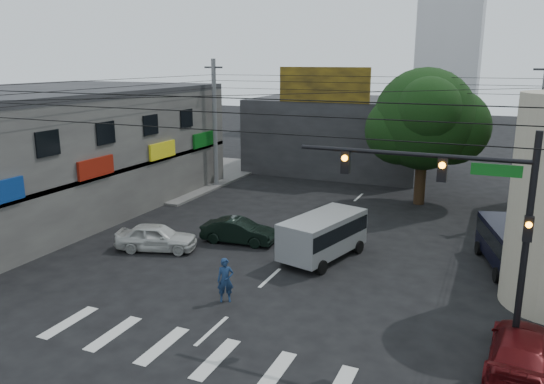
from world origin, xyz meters
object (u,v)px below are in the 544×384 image
Objects in this scene: traffic_gantry at (468,207)px; navy_van at (510,248)px; street_tree at (424,120)px; utility_pole_far_right at (539,142)px; white_compact at (156,237)px; utility_pole_far_left at (215,124)px; dark_sedan at (239,231)px; traffic_officer at (225,280)px; silver_minivan at (323,238)px; maroon_sedan at (522,351)px.

navy_van is (1.56, 8.27, -3.85)m from traffic_gantry.
utility_pole_far_right is at bearing -8.75° from street_tree.
traffic_gantry is 1.71× the size of white_compact.
traffic_gantry is 15.43m from white_compact.
navy_van is (15.88, 4.32, 0.31)m from white_compact.
utility_pole_far_left is at bearing 50.92° from navy_van.
traffic_gantry is 1.84× the size of dark_sedan.
silver_minivan is at bearing 41.56° from traffic_officer.
utility_pole_far_right reaches higher than street_tree.
utility_pole_far_right is 1.78× the size of silver_minivan.
maroon_sedan is at bearing -122.45° from white_compact.
street_tree is 6.63m from utility_pole_far_right.
utility_pole_far_left is at bearing 90.80° from traffic_officer.
silver_minivan reaches higher than white_compact.
silver_minivan is (-6.49, 6.13, -3.80)m from traffic_gantry.
street_tree is 1.67× the size of navy_van.
maroon_sedan is at bearing -92.56° from utility_pole_far_right.
navy_van is at bearing 8.93° from traffic_officer.
utility_pole_far_left is 2.35× the size of dark_sedan.
street_tree reaches higher than maroon_sedan.
silver_minivan is (11.83, -10.87, -3.57)m from utility_pole_far_left.
utility_pole_far_right is (2.68, 17.00, -0.23)m from traffic_gantry.
street_tree reaches higher than traffic_gantry.
traffic_gantry is 0.78× the size of utility_pole_far_left.
traffic_officer is (-10.05, -8.01, -0.10)m from navy_van.
dark_sedan is 0.83× the size of maroon_sedan.
utility_pole_far_right is at bearing -25.51° from silver_minivan.
traffic_gantry reaches higher than traffic_officer.
utility_pole_far_right is at bearing -58.80° from dark_sedan.
white_compact is at bearing 89.87° from navy_van.
utility_pole_far_right reaches higher than maroon_sedan.
utility_pole_far_left reaches higher than dark_sedan.
dark_sedan is at bearing -142.82° from utility_pole_far_right.
traffic_officer is at bearing 175.80° from silver_minivan.
navy_van is (12.69, 1.73, 0.36)m from dark_sedan.
silver_minivan is at bearing 136.62° from traffic_gantry.
silver_minivan is (7.83, 2.19, 0.36)m from white_compact.
navy_van is (8.05, 2.13, -0.05)m from silver_minivan.
traffic_officer is at bearing 178.26° from traffic_gantry.
traffic_officer is at bearing -59.58° from utility_pole_far_left.
white_compact is 16.79m from maroon_sedan.
maroon_sedan is at bearing -113.29° from silver_minivan.
navy_van is (-1.12, -8.74, -3.62)m from utility_pole_far_right.
silver_minivan reaches higher than navy_van.
silver_minivan reaches higher than traffic_officer.
white_compact is at bearing 120.25° from silver_minivan.
street_tree is 14.44m from dark_sedan.
white_compact is at bearing -10.38° from maroon_sedan.
traffic_officer reaches higher than white_compact.
white_compact is (4.00, -13.06, -3.93)m from utility_pole_far_left.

